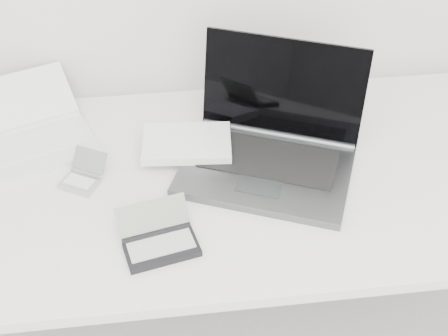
{
  "coord_description": "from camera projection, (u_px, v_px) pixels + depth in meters",
  "views": [
    {
      "loc": [
        -0.17,
        0.36,
        1.8
      ],
      "look_at": [
        -0.03,
        1.51,
        0.79
      ],
      "focal_mm": 50.0,
      "sensor_mm": 36.0,
      "label": 1
    }
  ],
  "objects": [
    {
      "name": "netbook_open_white",
      "position": [
        35.0,
        134.0,
        1.7
      ],
      "size": [
        0.39,
        0.42,
        0.11
      ],
      "rotation": [
        0.0,
        0.0,
        0.36
      ],
      "color": "white",
      "rests_on": "desk"
    },
    {
      "name": "laptop_large",
      "position": [
        256.0,
        146.0,
        1.62
      ],
      "size": [
        0.59,
        0.5,
        0.29
      ],
      "rotation": [
        0.0,
        0.0,
        -0.4
      ],
      "color": "#515456",
      "rests_on": "desk"
    },
    {
      "name": "palmtop_charcoal",
      "position": [
        159.0,
        241.0,
        1.41
      ],
      "size": [
        0.19,
        0.17,
        0.08
      ],
      "rotation": [
        0.0,
        0.0,
        0.22
      ],
      "color": "black",
      "rests_on": "desk"
    },
    {
      "name": "pda_silver",
      "position": [
        83.0,
        177.0,
        1.58
      ],
      "size": [
        0.13,
        0.14,
        0.07
      ],
      "rotation": [
        0.0,
        0.0,
        -0.51
      ],
      "color": "silver",
      "rests_on": "desk"
    },
    {
      "name": "desk",
      "position": [
        233.0,
        188.0,
        1.64
      ],
      "size": [
        1.6,
        0.8,
        0.73
      ],
      "color": "white",
      "rests_on": "ground"
    }
  ]
}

